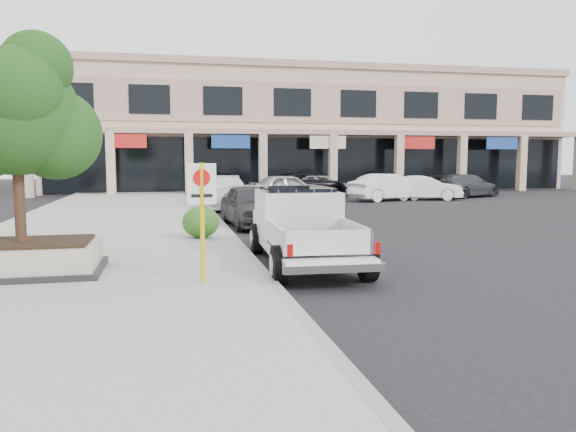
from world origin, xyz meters
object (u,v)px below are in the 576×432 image
at_px(lot_car_a, 288,187).
at_px(planter_tree, 24,115).
at_px(planter, 22,258).
at_px(curb_car_c, 226,192).
at_px(lot_car_d, 305,185).
at_px(curb_car_a, 252,205).
at_px(curb_car_b, 246,202).
at_px(curb_car_d, 220,186).
at_px(pickup_truck, 305,227).
at_px(lot_car_b, 388,187).
at_px(lot_car_c, 467,186).
at_px(lot_car_f, 423,188).
at_px(lot_car_e, 322,185).
at_px(no_parking_sign, 202,206).

bearing_deg(lot_car_a, planter_tree, 143.00).
bearing_deg(lot_car_a, planter, 142.87).
distance_m(curb_car_c, lot_car_d, 8.69).
bearing_deg(lot_car_d, lot_car_a, 127.71).
xyz_separation_m(curb_car_a, curb_car_c, (-0.16, 7.74, 0.02)).
bearing_deg(planter_tree, lot_car_a, 63.66).
height_order(curb_car_b, curb_car_d, curb_car_d).
bearing_deg(pickup_truck, lot_car_b, 64.63).
distance_m(curb_car_c, lot_car_c, 16.51).
relative_size(pickup_truck, lot_car_d, 1.01).
xyz_separation_m(planter_tree, lot_car_a, (9.86, 19.91, -2.62)).
bearing_deg(lot_car_f, lot_car_e, 58.23).
relative_size(pickup_truck, lot_car_a, 1.24).
bearing_deg(curb_car_c, curb_car_d, 88.21).
xyz_separation_m(pickup_truck, lot_car_c, (15.66, 19.94, -0.17)).
bearing_deg(curb_car_c, lot_car_c, 16.63).
distance_m(curb_car_b, lot_car_e, 14.58).
bearing_deg(curb_car_b, pickup_truck, -86.56).
bearing_deg(curb_car_a, no_parking_sign, -108.04).
height_order(planter, curb_car_d, curb_car_d).
bearing_deg(curb_car_d, planter, -107.03).
distance_m(curb_car_c, lot_car_b, 10.24).
xyz_separation_m(pickup_truck, lot_car_d, (5.49, 22.06, -0.11)).
xyz_separation_m(planter_tree, lot_car_e, (12.96, 23.44, -2.68)).
height_order(pickup_truck, lot_car_a, pickup_truck).
bearing_deg(lot_car_a, lot_car_d, -45.41).
bearing_deg(lot_car_f, planter, 149.14).
distance_m(curb_car_d, lot_car_f, 12.37).
height_order(pickup_truck, lot_car_b, pickup_truck).
bearing_deg(lot_car_f, no_parking_sign, 157.77).
relative_size(lot_car_a, lot_car_f, 1.06).
distance_m(lot_car_c, lot_car_f, 4.11).
bearing_deg(curb_car_c, lot_car_d, 49.83).
relative_size(planter_tree, lot_car_b, 0.83).
xyz_separation_m(lot_car_c, lot_car_f, (-3.77, -1.62, -0.02)).
xyz_separation_m(curb_car_a, lot_car_c, (15.75, 12.15, -0.05)).
distance_m(curb_car_a, lot_car_c, 19.89).
xyz_separation_m(lot_car_c, lot_car_d, (-10.17, 2.12, 0.05)).
distance_m(pickup_truck, curb_car_a, 7.80).
relative_size(no_parking_sign, lot_car_e, 0.54).
bearing_deg(curb_car_c, no_parking_sign, -96.26).
relative_size(curb_car_b, lot_car_d, 0.73).
relative_size(curb_car_c, lot_car_b, 1.16).
distance_m(planter, lot_car_b, 24.40).
distance_m(curb_car_c, curb_car_d, 6.49).
distance_m(planter_tree, lot_car_c, 29.70).
distance_m(planter_tree, curb_car_a, 10.29).
bearing_deg(lot_car_f, curb_car_c, 116.05).
bearing_deg(curb_car_a, planter_tree, -130.54).
relative_size(planter, curb_car_b, 0.77).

